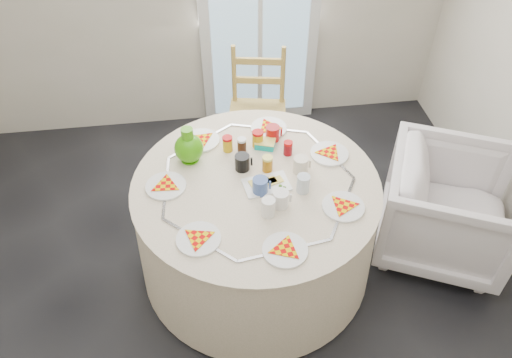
{
  "coord_description": "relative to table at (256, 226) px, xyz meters",
  "views": [
    {
      "loc": [
        -0.15,
        -1.89,
        2.84
      ],
      "look_at": [
        0.14,
        0.24,
        0.8
      ],
      "focal_mm": 35.0,
      "sensor_mm": 36.0,
      "label": 1
    }
  ],
  "objects": [
    {
      "name": "floor",
      "position": [
        -0.14,
        -0.24,
        -0.38
      ],
      "size": [
        4.0,
        4.0,
        0.0
      ],
      "primitive_type": "plane",
      "color": "black",
      "rests_on": "ground"
    },
    {
      "name": "glass_door",
      "position": [
        0.26,
        1.71,
        0.68
      ],
      "size": [
        1.0,
        0.08,
        2.1
      ],
      "primitive_type": "cube",
      "color": "silver",
      "rests_on": "floor"
    },
    {
      "name": "table",
      "position": [
        0.0,
        0.0,
        0.0
      ],
      "size": [
        1.55,
        1.55,
        0.78
      ],
      "primitive_type": "cylinder",
      "color": "beige",
      "rests_on": "floor"
    },
    {
      "name": "wooden_chair",
      "position": [
        0.15,
        1.06,
        0.09
      ],
      "size": [
        0.52,
        0.5,
        1.0
      ],
      "primitive_type": null,
      "rotation": [
        0.0,
        0.0,
        -0.19
      ],
      "color": "tan",
      "rests_on": "floor"
    },
    {
      "name": "armchair",
      "position": [
        1.31,
        -0.02,
        0.02
      ],
      "size": [
        1.04,
        1.06,
        0.84
      ],
      "primitive_type": "imported",
      "rotation": [
        0.0,
        0.0,
        1.14
      ],
      "color": "white",
      "rests_on": "floor"
    },
    {
      "name": "place_settings",
      "position": [
        0.0,
        0.0,
        0.4
      ],
      "size": [
        1.49,
        1.49,
        0.02
      ],
      "primitive_type": null,
      "rotation": [
        0.0,
        0.0,
        -0.15
      ],
      "color": "silver",
      "rests_on": "table"
    },
    {
      "name": "jar_cluster",
      "position": [
        0.04,
        0.28,
        0.45
      ],
      "size": [
        0.48,
        0.36,
        0.13
      ],
      "primitive_type": null,
      "rotation": [
        0.0,
        0.0,
        -0.39
      ],
      "color": "#A25723",
      "rests_on": "table"
    },
    {
      "name": "butter_tub",
      "position": [
        0.1,
        0.33,
        0.41
      ],
      "size": [
        0.15,
        0.13,
        0.05
      ],
      "primitive_type": "cube",
      "rotation": [
        0.0,
        0.0,
        -0.33
      ],
      "color": "#05ACA5",
      "rests_on": "table"
    },
    {
      "name": "green_pitcher",
      "position": [
        -0.38,
        0.27,
        0.49
      ],
      "size": [
        0.22,
        0.22,
        0.23
      ],
      "primitive_type": null,
      "rotation": [
        0.0,
        0.0,
        -0.27
      ],
      "color": "#39990A",
      "rests_on": "table"
    },
    {
      "name": "cheese_platter",
      "position": [
        0.06,
        -0.03,
        0.4
      ],
      "size": [
        0.29,
        0.21,
        0.03
      ],
      "primitive_type": null,
      "rotation": [
        0.0,
        0.0,
        0.16
      ],
      "color": "white",
      "rests_on": "table"
    },
    {
      "name": "mugs_glasses",
      "position": [
        0.11,
        0.02,
        0.44
      ],
      "size": [
        0.71,
        0.71,
        0.13
      ],
      "primitive_type": null,
      "rotation": [
        0.0,
        0.0,
        -0.04
      ],
      "color": "#A6A1A1",
      "rests_on": "table"
    }
  ]
}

